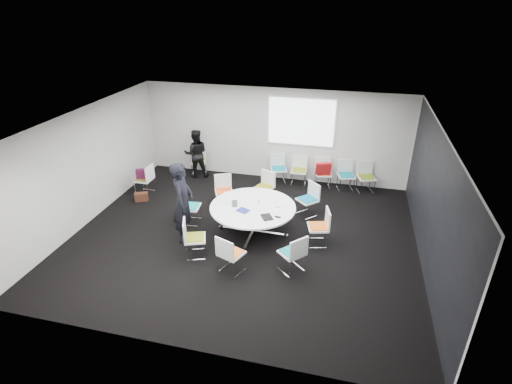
% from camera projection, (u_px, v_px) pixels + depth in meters
% --- Properties ---
extents(room_shell, '(8.08, 7.08, 2.88)m').
position_uv_depth(room_shell, '(247.00, 183.00, 8.91)').
color(room_shell, black).
rests_on(room_shell, ground).
extents(conference_table, '(2.02, 2.02, 0.73)m').
position_uv_depth(conference_table, '(253.00, 214.00, 9.44)').
color(conference_table, silver).
rests_on(conference_table, ground).
extents(projection_screen, '(1.90, 0.03, 1.35)m').
position_uv_depth(projection_screen, '(301.00, 122.00, 11.57)').
color(projection_screen, white).
rests_on(projection_screen, room_shell).
extents(chair_ring_a, '(0.55, 0.56, 0.88)m').
position_uv_depth(chair_ring_a, '(318.00, 233.00, 9.14)').
color(chair_ring_a, silver).
rests_on(chair_ring_a, ground).
extents(chair_ring_b, '(0.64, 0.64, 0.88)m').
position_uv_depth(chair_ring_b, '(307.00, 206.00, 10.34)').
color(chair_ring_b, silver).
rests_on(chair_ring_b, ground).
extents(chair_ring_c, '(0.60, 0.59, 0.88)m').
position_uv_depth(chair_ring_c, '(264.00, 193.00, 10.98)').
color(chair_ring_c, silver).
rests_on(chair_ring_c, ground).
extents(chair_ring_d, '(0.60, 0.60, 0.88)m').
position_uv_depth(chair_ring_d, '(224.00, 197.00, 10.75)').
color(chair_ring_d, silver).
rests_on(chair_ring_d, ground).
extents(chair_ring_e, '(0.49, 0.50, 0.88)m').
position_uv_depth(chair_ring_e, '(190.00, 213.00, 10.00)').
color(chair_ring_e, silver).
rests_on(chair_ring_e, ground).
extents(chair_ring_f, '(0.58, 0.59, 0.88)m').
position_uv_depth(chair_ring_f, '(195.00, 245.00, 8.73)').
color(chair_ring_f, silver).
rests_on(chair_ring_f, ground).
extents(chair_ring_g, '(0.59, 0.59, 0.88)m').
position_uv_depth(chair_ring_g, '(231.00, 260.00, 8.22)').
color(chair_ring_g, silver).
rests_on(chair_ring_g, ground).
extents(chair_ring_h, '(0.64, 0.64, 0.88)m').
position_uv_depth(chair_ring_h, '(292.00, 260.00, 8.24)').
color(chair_ring_h, silver).
rests_on(chair_ring_h, ground).
extents(chair_back_a, '(0.58, 0.58, 0.88)m').
position_uv_depth(chair_back_a, '(278.00, 174.00, 12.13)').
color(chair_back_a, silver).
rests_on(chair_back_a, ground).
extents(chair_back_b, '(0.48, 0.46, 0.88)m').
position_uv_depth(chair_back_b, '(298.00, 176.00, 12.01)').
color(chair_back_b, silver).
rests_on(chair_back_b, ground).
extents(chair_back_c, '(0.55, 0.54, 0.88)m').
position_uv_depth(chair_back_c, '(323.00, 179.00, 11.83)').
color(chair_back_c, silver).
rests_on(chair_back_c, ground).
extents(chair_back_d, '(0.57, 0.56, 0.88)m').
position_uv_depth(chair_back_d, '(345.00, 181.00, 11.70)').
color(chair_back_d, silver).
rests_on(chair_back_d, ground).
extents(chair_back_e, '(0.58, 0.57, 0.88)m').
position_uv_depth(chair_back_e, '(366.00, 183.00, 11.57)').
color(chair_back_e, silver).
rests_on(chair_back_e, ground).
extents(chair_spare_left, '(0.46, 0.47, 0.88)m').
position_uv_depth(chair_spare_left, '(145.00, 185.00, 11.46)').
color(chair_spare_left, silver).
rests_on(chair_spare_left, ground).
extents(chair_person_back, '(0.57, 0.56, 0.88)m').
position_uv_depth(chair_person_back, '(199.00, 166.00, 12.69)').
color(chair_person_back, silver).
rests_on(chair_person_back, ground).
extents(person_main, '(0.58, 0.78, 1.93)m').
position_uv_depth(person_main, '(183.00, 202.00, 9.03)').
color(person_main, black).
rests_on(person_main, ground).
extents(person_back, '(0.90, 0.80, 1.52)m').
position_uv_depth(person_back, '(196.00, 154.00, 12.33)').
color(person_back, black).
rests_on(person_back, ground).
extents(laptop, '(0.29, 0.37, 0.03)m').
position_uv_depth(laptop, '(237.00, 203.00, 9.46)').
color(laptop, '#333338').
rests_on(laptop, conference_table).
extents(laptop_lid, '(0.18, 0.26, 0.22)m').
position_uv_depth(laptop_lid, '(226.00, 199.00, 9.42)').
color(laptop_lid, silver).
rests_on(laptop_lid, conference_table).
extents(notebook_black, '(0.34, 0.37, 0.02)m').
position_uv_depth(notebook_black, '(267.00, 217.00, 8.88)').
color(notebook_black, black).
rests_on(notebook_black, conference_table).
extents(tablet_folio, '(0.32, 0.29, 0.03)m').
position_uv_depth(tablet_folio, '(243.00, 210.00, 9.15)').
color(tablet_folio, navy).
rests_on(tablet_folio, conference_table).
extents(papers_right, '(0.33, 0.26, 0.00)m').
position_uv_depth(papers_right, '(275.00, 205.00, 9.39)').
color(papers_right, white).
rests_on(papers_right, conference_table).
extents(papers_front, '(0.31, 0.22, 0.00)m').
position_uv_depth(papers_front, '(281.00, 210.00, 9.20)').
color(papers_front, white).
rests_on(papers_front, conference_table).
extents(cup, '(0.08, 0.08, 0.09)m').
position_uv_depth(cup, '(258.00, 200.00, 9.52)').
color(cup, white).
rests_on(cup, conference_table).
extents(phone, '(0.15, 0.09, 0.01)m').
position_uv_depth(phone, '(278.00, 217.00, 8.90)').
color(phone, black).
rests_on(phone, conference_table).
extents(maroon_bag, '(0.42, 0.29, 0.28)m').
position_uv_depth(maroon_bag, '(143.00, 174.00, 11.30)').
color(maroon_bag, '#48132E').
rests_on(maroon_bag, chair_spare_left).
extents(brown_bag, '(0.39, 0.30, 0.24)m').
position_uv_depth(brown_bag, '(141.00, 197.00, 11.11)').
color(brown_bag, '#442115').
rests_on(brown_bag, ground).
extents(red_jacket, '(0.47, 0.29, 0.36)m').
position_uv_depth(red_jacket, '(323.00, 168.00, 11.44)').
color(red_jacket, '#A21415').
rests_on(red_jacket, chair_back_c).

